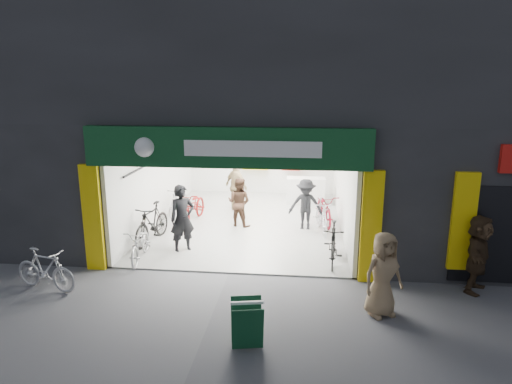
% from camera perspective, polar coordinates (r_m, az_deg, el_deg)
% --- Properties ---
extents(ground, '(60.00, 60.00, 0.00)m').
position_cam_1_polar(ground, '(11.07, -3.44, -10.17)').
color(ground, '#56565B').
rests_on(ground, ground).
extents(building, '(17.00, 10.27, 8.00)m').
position_cam_1_polar(building, '(14.97, 3.10, 13.12)').
color(building, '#232326').
rests_on(building, ground).
extents(bike_left_front, '(0.77, 1.73, 0.88)m').
position_cam_1_polar(bike_left_front, '(12.04, -14.23, -6.31)').
color(bike_left_front, '#AEAEB3').
rests_on(bike_left_front, ground).
extents(bike_left_midfront, '(0.84, 1.95, 1.14)m').
position_cam_1_polar(bike_left_midfront, '(13.20, -12.88, -3.85)').
color(bike_left_midfront, black).
rests_on(bike_left_midfront, ground).
extents(bike_left_midback, '(0.92, 2.05, 1.04)m').
position_cam_1_polar(bike_left_midback, '(14.83, -7.85, -1.85)').
color(bike_left_midback, maroon).
rests_on(bike_left_midback, ground).
extents(bike_left_back, '(0.66, 1.70, 1.00)m').
position_cam_1_polar(bike_left_back, '(15.73, -9.66, -1.09)').
color(bike_left_back, '#A7A7AB').
rests_on(bike_left_back, ground).
extents(bike_right_front, '(0.61, 1.75, 1.03)m').
position_cam_1_polar(bike_right_front, '(11.63, 9.62, -6.40)').
color(bike_right_front, black).
rests_on(bike_right_front, ground).
extents(bike_right_mid, '(0.98, 2.00, 1.00)m').
position_cam_1_polar(bike_right_mid, '(14.73, 8.57, -2.06)').
color(bike_right_mid, maroon).
rests_on(bike_right_mid, ground).
extents(bike_right_back, '(0.74, 1.77, 1.03)m').
position_cam_1_polar(bike_right_back, '(13.89, 8.19, -2.97)').
color(bike_right_back, silver).
rests_on(bike_right_back, ground).
extents(parked_bike, '(1.65, 0.83, 0.95)m').
position_cam_1_polar(parked_bike, '(11.09, -24.84, -8.78)').
color(parked_bike, silver).
rests_on(parked_bike, ground).
extents(customer_a, '(0.80, 0.73, 1.83)m').
position_cam_1_polar(customer_a, '(12.27, -9.19, -3.33)').
color(customer_a, black).
rests_on(customer_a, ground).
extents(customer_b, '(0.90, 0.80, 1.56)m').
position_cam_1_polar(customer_b, '(14.23, -2.14, -1.31)').
color(customer_b, '#3E281C').
rests_on(customer_b, ground).
extents(customer_c, '(1.06, 0.64, 1.60)m').
position_cam_1_polar(customer_c, '(13.95, 6.22, -1.62)').
color(customer_c, black).
rests_on(customer_c, ground).
extents(customer_d, '(1.08, 1.02, 1.79)m').
position_cam_1_polar(customer_d, '(15.84, -2.46, 0.69)').
color(customer_d, '#937D55').
rests_on(customer_d, ground).
extents(pedestrian_near, '(0.98, 0.85, 1.69)m').
position_cam_1_polar(pedestrian_near, '(9.28, 15.59, -9.89)').
color(pedestrian_near, '#82694C').
rests_on(pedestrian_near, ground).
extents(pedestrian_far, '(1.25, 1.64, 1.72)m').
position_cam_1_polar(pedestrian_far, '(10.99, 26.02, -6.95)').
color(pedestrian_far, '#382819').
rests_on(pedestrian_far, ground).
extents(sandwich_board, '(0.63, 0.64, 0.83)m').
position_cam_1_polar(sandwich_board, '(8.11, -1.13, -16.05)').
color(sandwich_board, '#0F3D22').
rests_on(sandwich_board, ground).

